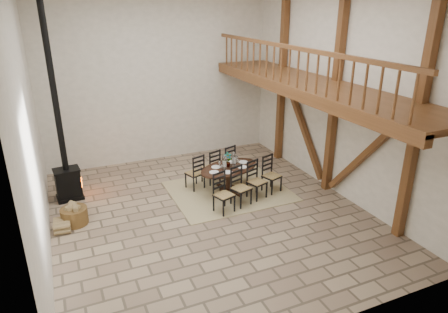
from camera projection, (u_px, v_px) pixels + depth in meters
name	position (u px, v px, depth m)	size (l,w,h in m)	color
ground	(209.00, 213.00, 9.50)	(8.00, 8.00, 0.00)	#9D8568
room_shell	(257.00, 83.00, 8.85)	(7.02, 8.02, 5.01)	white
rug	(229.00, 191.00, 10.58)	(3.00, 2.50, 0.02)	tan
dining_table	(231.00, 180.00, 10.39)	(2.29, 2.34, 1.09)	black
wood_stove	(64.00, 157.00, 9.79)	(0.67, 0.54, 5.00)	black
log_basket	(74.00, 215.00, 8.97)	(0.59, 0.59, 0.48)	brown
log_stack	(62.00, 225.00, 8.74)	(0.38, 0.50, 0.24)	#9F8959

